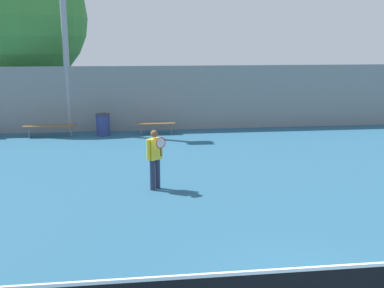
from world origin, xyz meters
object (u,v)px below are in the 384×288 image
at_px(bench_courtside_far, 156,124).
at_px(trash_bin, 103,125).
at_px(tree_green_broad, 18,18).
at_px(tennis_player, 155,157).
at_px(bench_courtside_near, 50,126).
at_px(light_pole_center_back, 64,17).

relative_size(bench_courtside_far, trash_bin, 1.77).
distance_m(bench_courtside_far, tree_green_broad, 9.17).
bearing_deg(tree_green_broad, bench_courtside_far, -34.60).
bearing_deg(tennis_player, tree_green_broad, 82.63).
height_order(trash_bin, tree_green_broad, tree_green_broad).
bearing_deg(tree_green_broad, trash_bin, -46.84).
relative_size(bench_courtside_near, tree_green_broad, 0.26).
xyz_separation_m(bench_courtside_far, light_pole_center_back, (-3.82, 1.01, 4.54)).
bearing_deg(bench_courtside_near, bench_courtside_far, 0.00).
bearing_deg(bench_courtside_near, light_pole_center_back, 55.00).
xyz_separation_m(tennis_player, bench_courtside_near, (-4.15, 7.54, -0.48)).
distance_m(tennis_player, tree_green_broad, 14.13).
relative_size(bench_courtside_near, trash_bin, 2.33).
distance_m(bench_courtside_near, bench_courtside_far, 4.53).
height_order(tennis_player, bench_courtside_near, tennis_player).
distance_m(tennis_player, bench_courtside_far, 7.56).
bearing_deg(bench_courtside_far, trash_bin, -179.66).
xyz_separation_m(bench_courtside_far, tree_green_broad, (-6.52, 4.50, 4.63)).
relative_size(tennis_player, trash_bin, 1.77).
relative_size(bench_courtside_far, tree_green_broad, 0.20).
distance_m(bench_courtside_near, tree_green_broad, 6.75).
bearing_deg(tennis_player, trash_bin, 69.87).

